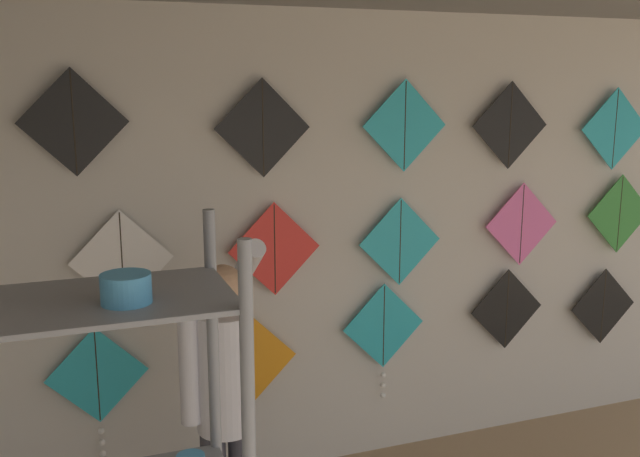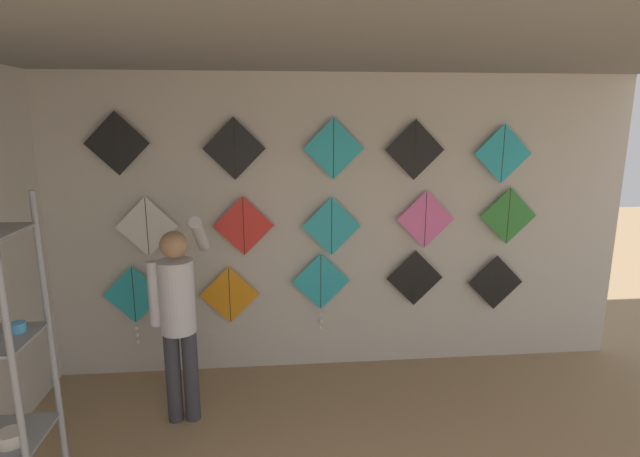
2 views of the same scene
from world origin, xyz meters
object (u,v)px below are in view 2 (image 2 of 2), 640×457
at_px(kite_5, 147,227).
at_px(kite_12, 334,149).
at_px(kite_4, 495,282).
at_px(kite_14, 503,154).
at_px(kite_0, 134,299).
at_px(kite_6, 244,226).
at_px(kite_3, 415,278).
at_px(kite_9, 508,216).
at_px(kite_11, 234,149).
at_px(kite_7, 332,226).
at_px(shopkeeper, 178,309).
at_px(kite_1, 230,295).
at_px(kite_10, 117,143).
at_px(kite_2, 321,286).
at_px(kite_13, 415,150).
at_px(kite_8, 425,219).

xyz_separation_m(kite_5, kite_12, (1.68, 0.00, 0.68)).
xyz_separation_m(kite_4, kite_14, (-0.03, 0.00, 1.26)).
distance_m(kite_0, kite_14, 3.68).
bearing_deg(kite_6, kite_5, 180.00).
height_order(kite_0, kite_6, kite_6).
bearing_deg(kite_12, kite_4, 0.00).
height_order(kite_3, kite_4, kite_3).
xyz_separation_m(kite_0, kite_12, (1.85, 0.00, 1.36)).
xyz_separation_m(kite_9, kite_11, (-2.58, 0.00, 0.65)).
height_order(kite_7, kite_14, kite_14).
height_order(shopkeeper, kite_5, kite_5).
relative_size(kite_1, kite_4, 1.00).
distance_m(kite_7, kite_10, 2.02).
bearing_deg(kite_7, kite_6, 180.00).
xyz_separation_m(kite_3, kite_4, (0.82, 0.00, -0.07)).
relative_size(kite_0, kite_1, 1.38).
relative_size(shopkeeper, kite_2, 2.20).
relative_size(shopkeeper, kite_5, 3.03).
distance_m(kite_0, kite_1, 0.87).
bearing_deg(kite_10, kite_3, 0.00).
relative_size(kite_4, kite_5, 1.00).
bearing_deg(kite_11, kite_9, 0.00).
bearing_deg(kite_0, kite_3, 0.02).
xyz_separation_m(kite_4, kite_5, (-3.30, 0.00, 0.63)).
xyz_separation_m(kite_5, kite_9, (3.38, 0.00, 0.04)).
xyz_separation_m(kite_1, kite_2, (0.86, -0.00, 0.07)).
distance_m(kite_5, kite_14, 3.33).
distance_m(kite_5, kite_9, 3.38).
relative_size(kite_3, kite_7, 1.00).
bearing_deg(kite_9, kite_0, -179.98).
xyz_separation_m(kite_9, kite_10, (-3.57, 0.00, 0.70)).
height_order(kite_9, kite_13, kite_13).
bearing_deg(kite_12, kite_11, 180.00).
bearing_deg(kite_2, kite_8, 0.06).
bearing_deg(kite_9, kite_4, 180.00).
height_order(kite_12, kite_13, kite_12).
distance_m(kite_6, kite_8, 1.70).
distance_m(shopkeeper, kite_13, 2.48).
relative_size(kite_3, kite_8, 1.00).
relative_size(shopkeeper, kite_1, 3.03).
bearing_deg(kite_5, kite_6, 0.00).
relative_size(kite_0, kite_13, 1.38).
relative_size(kite_7, kite_11, 1.00).
distance_m(kite_1, kite_10, 1.68).
bearing_deg(kite_7, kite_3, 0.00).
height_order(kite_2, kite_6, kite_6).
bearing_deg(kite_11, kite_6, 0.00).
height_order(kite_0, kite_11, kite_11).
xyz_separation_m(kite_1, kite_5, (-0.71, 0.00, 0.67)).
distance_m(kite_10, kite_12, 1.88).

